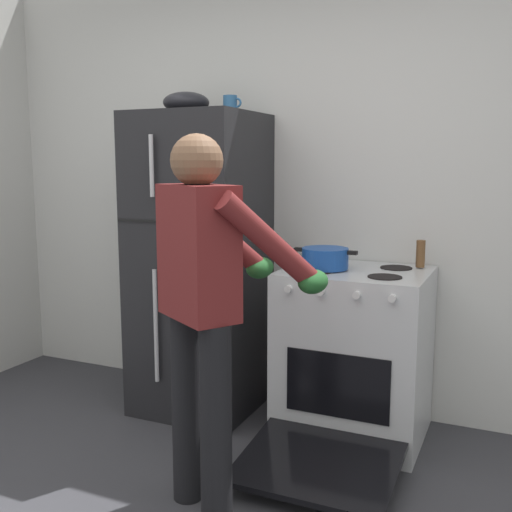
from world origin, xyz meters
TOP-DOWN VIEW (x-y plane):
  - kitchen_wall_back at (0.00, 1.95)m, footprint 6.00×0.10m
  - refrigerator at (-0.54, 1.57)m, footprint 0.68×0.72m
  - stove_range at (0.41, 1.55)m, footprint 0.76×1.23m
  - person_cook at (0.04, 0.59)m, footprint 0.68×0.74m
  - red_pot at (0.25, 1.52)m, footprint 0.35×0.25m
  - coffee_mug at (-0.36, 1.62)m, footprint 0.11×0.08m
  - pepper_mill at (0.71, 1.77)m, footprint 0.05×0.05m
  - mixing_bowl at (-0.62, 1.57)m, footprint 0.27×0.27m

SIDE VIEW (x-z plane):
  - stove_range at x=0.41m, z-range -0.01..0.91m
  - refrigerator at x=-0.54m, z-range 0.00..1.77m
  - person_cook at x=0.04m, z-range 0.16..1.76m
  - red_pot at x=0.25m, z-range 0.92..1.04m
  - pepper_mill at x=0.71m, z-range 0.92..1.07m
  - kitchen_wall_back at x=0.00m, z-range 0.00..2.70m
  - coffee_mug at x=-0.36m, z-range 1.77..1.87m
  - mixing_bowl at x=-0.62m, z-range 1.77..1.89m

